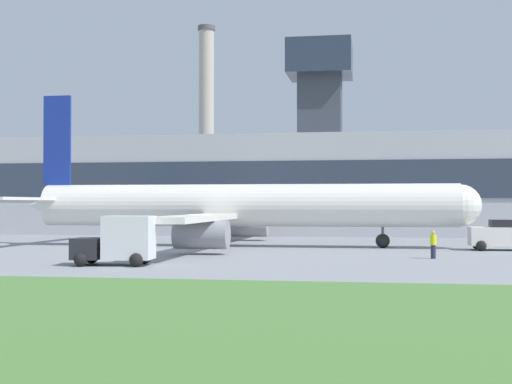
{
  "coord_description": "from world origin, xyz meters",
  "views": [
    {
      "loc": [
        12.19,
        -46.47,
        3.17
      ],
      "look_at": [
        3.71,
        5.19,
        4.02
      ],
      "focal_mm": 50.0,
      "sensor_mm": 36.0,
      "label": 1
    }
  ],
  "objects": [
    {
      "name": "pushback_tug",
      "position": [
        20.79,
        3.85,
        0.95
      ],
      "size": [
        4.17,
        2.61,
        2.07
      ],
      "color": "white",
      "rests_on": "ground_plane"
    },
    {
      "name": "ground_plane",
      "position": [
        0.0,
        0.0,
        0.0
      ],
      "size": [
        400.0,
        400.0,
        0.0
      ],
      "primitive_type": "plane",
      "color": "gray"
    },
    {
      "name": "baggage_truck",
      "position": [
        -0.67,
        -11.51,
        1.21
      ],
      "size": [
        4.2,
        2.73,
        2.54
      ],
      "color": "#232328",
      "rests_on": "ground_plane"
    },
    {
      "name": "smokestack_left",
      "position": [
        -13.45,
        61.83,
        15.6
      ],
      "size": [
        2.7,
        2.7,
        30.98
      ],
      "color": "#B2A899",
      "rests_on": "ground_plane"
    },
    {
      "name": "airplane",
      "position": [
        2.3,
        5.19,
        2.93
      ],
      "size": [
        33.95,
        31.8,
        11.5
      ],
      "color": "white",
      "rests_on": "ground_plane"
    },
    {
      "name": "terminal_building",
      "position": [
        0.3,
        28.18,
        5.26
      ],
      "size": [
        70.88,
        14.99,
        20.06
      ],
      "color": "#B2B2B7",
      "rests_on": "ground_plane"
    },
    {
      "name": "ground_crew_person",
      "position": [
        15.62,
        -4.35,
        0.82
      ],
      "size": [
        0.4,
        0.4,
        1.61
      ],
      "color": "#23283D",
      "rests_on": "ground_plane"
    }
  ]
}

